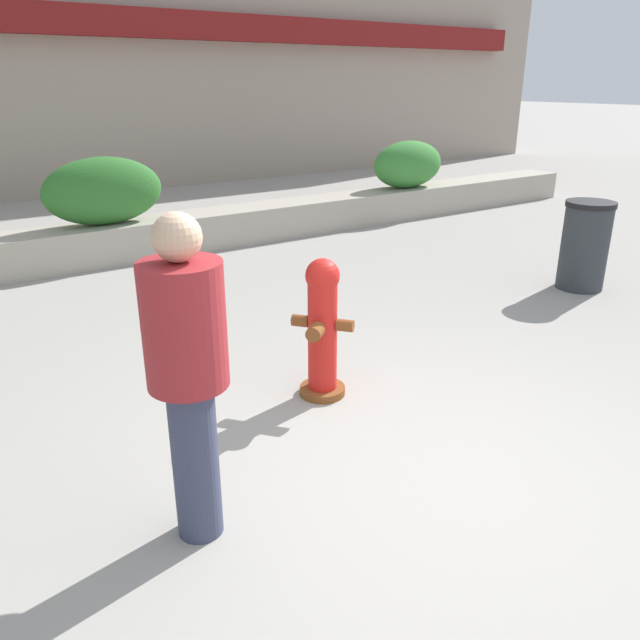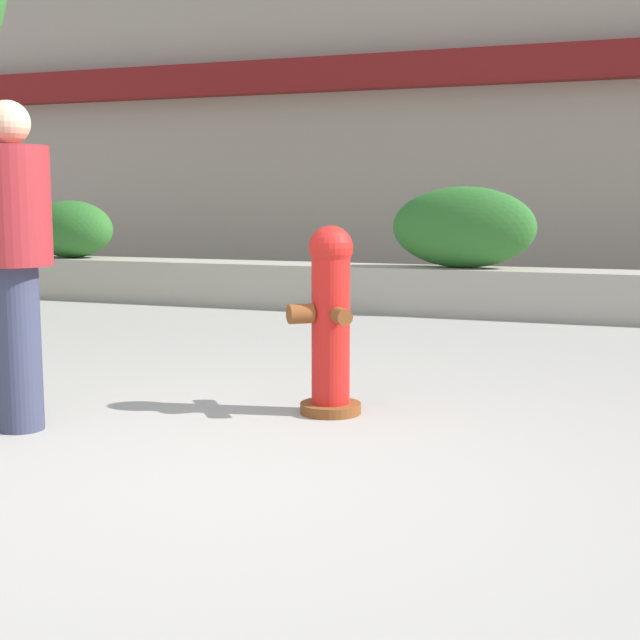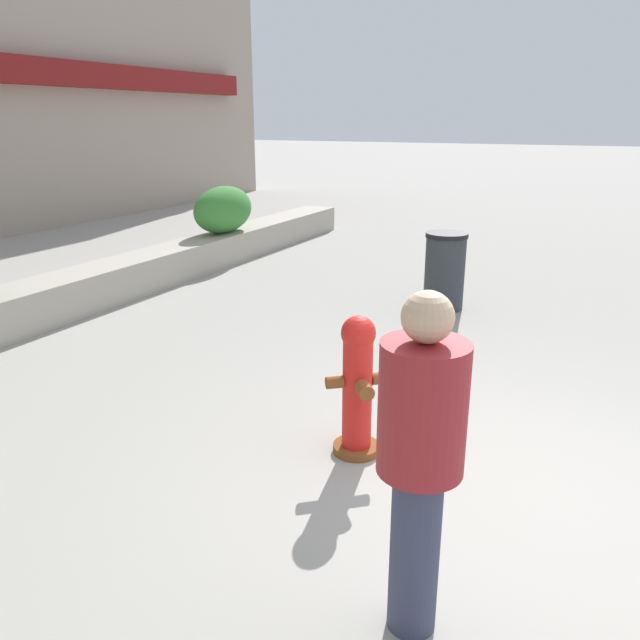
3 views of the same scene
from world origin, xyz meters
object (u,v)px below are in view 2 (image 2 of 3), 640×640
at_px(hedge_bush_1, 463,227).
at_px(fire_hydrant, 330,319).
at_px(hedge_bush_0, 71,229).
at_px(pedestrian, 13,245).

relative_size(hedge_bush_1, fire_hydrant, 1.43).
relative_size(hedge_bush_0, hedge_bush_1, 0.75).
distance_m(hedge_bush_0, pedestrian, 6.74).
height_order(hedge_bush_1, pedestrian, pedestrian).
bearing_deg(hedge_bush_1, hedge_bush_0, 180.00).
xyz_separation_m(hedge_bush_0, hedge_bush_1, (4.96, 0.00, 0.08)).
height_order(hedge_bush_0, pedestrian, pedestrian).
bearing_deg(pedestrian, hedge_bush_0, 123.10).
xyz_separation_m(hedge_bush_0, pedestrian, (3.68, -5.65, 0.13)).
bearing_deg(hedge_bush_1, fire_hydrant, -88.11).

